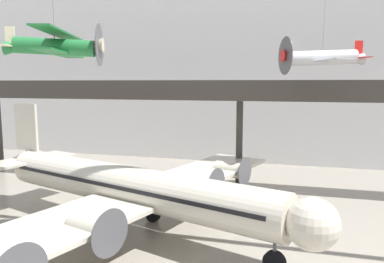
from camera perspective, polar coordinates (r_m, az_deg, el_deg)
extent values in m
cube|color=white|center=(51.25, 9.33, 9.31)|extent=(140.00, 3.00, 24.80)
cube|color=#38332D|center=(37.97, 7.13, 5.42)|extent=(110.00, 3.20, 0.90)
cube|color=#38332D|center=(36.42, 6.81, 6.92)|extent=(110.00, 0.12, 1.10)
cylinder|color=#38332D|center=(39.39, 7.21, -1.67)|extent=(0.70, 0.70, 8.90)
cylinder|color=beige|center=(27.36, -9.67, -8.21)|extent=(23.39, 10.17, 2.91)
sphere|color=beige|center=(21.13, 17.92, -13.25)|extent=(2.85, 2.85, 2.85)
cone|color=beige|center=(37.36, -24.65, -4.22)|extent=(4.43, 3.73, 2.68)
cube|color=black|center=(27.28, -9.68, -7.63)|extent=(21.84, 9.71, 0.26)
cube|color=beige|center=(34.00, 1.89, -6.15)|extent=(9.96, 16.10, 0.28)
cube|color=beige|center=(21.56, -25.10, -15.03)|extent=(9.96, 16.10, 0.28)
cylinder|color=beige|center=(30.41, 1.25, -7.69)|extent=(3.05, 2.19, 1.40)
cylinder|color=#4C4C51|center=(29.66, 3.75, -8.10)|extent=(0.89, 2.54, 2.65)
cylinder|color=beige|center=(34.74, 5.81, -5.80)|extent=(3.05, 2.19, 1.40)
cylinder|color=#4C4C51|center=(34.08, 8.07, -6.10)|extent=(0.89, 2.54, 2.65)
cylinder|color=beige|center=(22.10, -15.19, -13.88)|extent=(3.05, 2.19, 1.40)
cylinder|color=#4C4C51|center=(21.06, -12.36, -14.89)|extent=(0.89, 2.54, 2.65)
cube|color=beige|center=(35.90, -23.95, 0.66)|extent=(2.94, 1.14, 4.08)
cube|color=beige|center=(36.08, -23.45, -3.96)|extent=(5.24, 8.14, 0.20)
cylinder|color=#4C4C51|center=(22.48, 12.49, -17.45)|extent=(0.20, 0.20, 1.21)
cylinder|color=black|center=(22.74, 12.44, -18.84)|extent=(1.35, 0.77, 1.30)
cylinder|color=#4C4C51|center=(29.45, -6.03, -11.20)|extent=(0.20, 0.20, 1.21)
cylinder|color=black|center=(29.65, -6.01, -12.31)|extent=(1.35, 0.77, 1.30)
cylinder|color=#4C4C51|center=(26.25, -12.69, -13.72)|extent=(0.20, 0.20, 1.21)
cylinder|color=black|center=(26.48, -12.65, -14.94)|extent=(1.35, 0.77, 1.30)
cylinder|color=silver|center=(35.57, 19.28, 10.57)|extent=(6.19, 3.55, 1.51)
cone|color=red|center=(34.27, 14.38, 11.10)|extent=(1.38, 1.45, 1.14)
cylinder|color=#4C4C51|center=(34.19, 14.03, 11.13)|extent=(1.31, 3.07, 3.31)
cone|color=silver|center=(36.98, 23.48, 10.06)|extent=(1.97, 1.65, 1.14)
cube|color=silver|center=(35.38, 18.70, 10.00)|extent=(4.94, 9.14, 0.10)
cube|color=red|center=(37.23, 24.06, 11.37)|extent=(0.71, 0.34, 1.53)
cube|color=red|center=(37.18, 24.00, 10.20)|extent=(1.96, 3.34, 0.06)
cylinder|color=slate|center=(35.92, 19.51, 15.80)|extent=(0.04, 0.04, 5.29)
cylinder|color=#1E6B33|center=(24.03, -20.16, 12.02)|extent=(4.75, 2.38, 1.19)
cone|color=beige|center=(23.45, -14.34, 12.65)|extent=(1.00, 1.06, 0.87)
cylinder|color=#4C4C51|center=(23.42, -13.92, 12.69)|extent=(0.82, 2.39, 2.50)
cone|color=#1E6B33|center=(24.76, -25.27, 11.36)|extent=(1.48, 1.18, 0.88)
cube|color=#1E6B33|center=(24.03, -19.58, 13.89)|extent=(3.28, 7.03, 0.10)
cube|color=#1E6B33|center=(23.92, -19.46, 11.14)|extent=(3.28, 7.03, 0.10)
cube|color=beige|center=(24.93, -25.97, 12.88)|extent=(0.56, 0.23, 1.16)
cube|color=beige|center=(24.88, -25.90, 11.56)|extent=(1.32, 2.56, 0.06)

